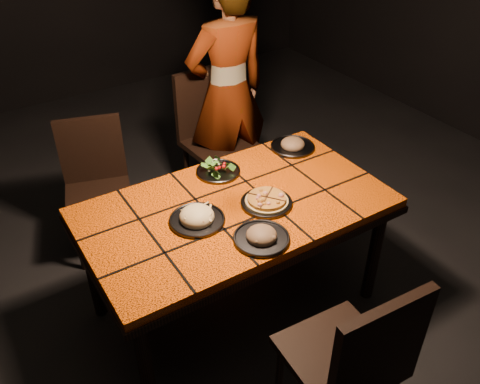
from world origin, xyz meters
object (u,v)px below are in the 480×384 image
dining_table (236,216)px  diner (228,93)px  plate_pizza (267,201)px  chair_near (355,358)px  plate_pasta (197,217)px  chair_far_right (212,129)px  chair_far_left (96,179)px

dining_table → diner: diner is taller
dining_table → plate_pizza: 0.19m
chair_near → plate_pasta: 0.99m
diner → plate_pizza: size_ratio=5.40×
dining_table → diner: bearing=60.9°
chair_far_right → plate_pasta: 1.31m
chair_far_left → chair_far_right: chair_far_right is taller
chair_far_left → plate_pasta: chair_far_left is taller
dining_table → chair_far_right: bearing=66.7°
chair_near → plate_pasta: size_ratio=3.49×
chair_near → chair_far_left: bearing=-73.8°
chair_far_left → plate_pizza: size_ratio=2.85×
dining_table → plate_pizza: size_ratio=5.09×
chair_near → diner: bearing=-102.9°
dining_table → chair_near: bearing=-91.0°
chair_near → plate_pasta: chair_near is taller
chair_far_right → plate_pizza: (-0.32, -1.16, 0.19)m
chair_far_left → diner: size_ratio=0.53×
chair_far_right → plate_pizza: chair_far_right is taller
dining_table → chair_near: size_ratio=1.65×
dining_table → chair_far_right: size_ratio=1.61×
plate_pasta → plate_pizza: bearing=-9.9°
chair_far_left → plate_pizza: chair_far_left is taller
chair_near → plate_pasta: (-0.22, 0.94, 0.21)m
chair_near → plate_pizza: bearing=-96.5°
chair_far_right → diner: size_ratio=0.59×
chair_near → diner: size_ratio=0.57×
chair_far_left → plate_pizza: bearing=-44.3°
dining_table → plate_pasta: plate_pasta is taller
diner → plate_pasta: (-0.81, -1.04, -0.09)m
dining_table → chair_far_right: chair_far_right is taller
dining_table → diner: 1.18m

